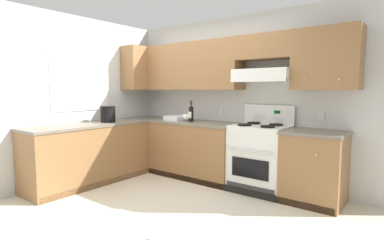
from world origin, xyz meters
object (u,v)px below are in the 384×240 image
at_px(stove, 260,157).
at_px(bucket, 108,114).
at_px(bowl, 175,119).
at_px(paper_towel_roll, 187,117).
at_px(wine_bottle, 191,113).

distance_m(stove, bucket, 2.42).
bearing_deg(bowl, bucket, -129.57).
bearing_deg(paper_towel_roll, bowl, -160.15).
height_order(stove, paper_towel_roll, stove).
xyz_separation_m(bowl, bucket, (-0.69, -0.83, 0.10)).
relative_size(wine_bottle, bucket, 1.43).
bearing_deg(bowl, wine_bottle, 4.01).
bearing_deg(bucket, bowl, 50.43).
height_order(wine_bottle, bowl, wine_bottle).
height_order(bucket, paper_towel_roll, bucket).
xyz_separation_m(bucket, paper_towel_roll, (0.88, 0.90, -0.07)).
distance_m(stove, paper_towel_roll, 1.38).
height_order(wine_bottle, bucket, wine_bottle).
bearing_deg(bucket, paper_towel_roll, 45.72).
bearing_deg(paper_towel_roll, wine_bottle, -20.81).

